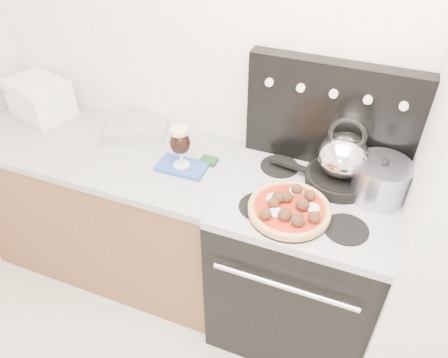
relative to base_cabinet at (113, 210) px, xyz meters
The scene contains 15 objects.
room_shell 1.59m from the base_cabinet, 41.46° to the right, with size 3.52×3.01×2.52m.
base_cabinet is the anchor object (origin of this frame).
countertop 0.45m from the base_cabinet, ahead, with size 1.48×0.63×0.04m, color #A4A4A5.
stove_body 1.11m from the base_cabinet, ahead, with size 0.76×0.65×0.88m, color black.
cooktop 1.20m from the base_cabinet, ahead, with size 0.76×0.65×0.04m, color #ADADB2.
backguard 1.35m from the base_cabinet, 12.75° to the left, with size 0.76×0.08×0.50m, color black.
toaster_oven 0.74m from the base_cabinet, 163.14° to the left, with size 0.32×0.24×0.20m, color white.
foil_sheet 0.54m from the base_cabinet, 48.01° to the left, with size 0.31×0.23×0.06m, color white.
oven_mitt 0.69m from the base_cabinet, ahead, with size 0.23×0.13×0.02m, color #2C4CA5.
beer_glass 0.77m from the base_cabinet, ahead, with size 0.10×0.10×0.21m, color black, non-canonical shape.
pizza_pan 1.17m from the base_cabinet, ahead, with size 0.34×0.34×0.01m, color black.
pizza 1.18m from the base_cabinet, ahead, with size 0.34×0.34×0.05m, color tan, non-canonical shape.
skillet 1.31m from the base_cabinet, ahead, with size 0.29×0.29×0.05m, color black.
tea_kettle 1.37m from the base_cabinet, ahead, with size 0.22×0.22×0.24m, color silver, non-canonical shape.
stock_pot 1.49m from the base_cabinet, ahead, with size 0.23×0.23×0.17m, color #A7AABB.
Camera 1 is at (0.26, -0.29, 2.17)m, focal length 35.00 mm.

